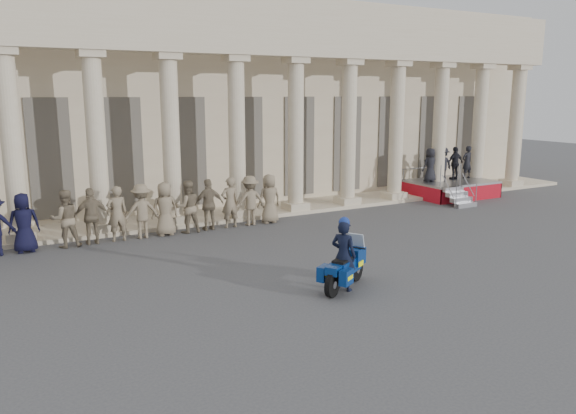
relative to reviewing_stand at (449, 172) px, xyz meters
The scene contains 6 objects.
ground 14.45m from the reviewing_stand, 147.62° to the right, with size 90.00×90.00×0.00m, color #414144.
building 14.43m from the reviewing_stand, 149.95° to the left, with size 40.00×12.50×9.00m.
officer_rank 18.97m from the reviewing_stand, behind, with size 18.58×0.71×1.88m.
reviewing_stand is the anchor object (origin of this frame).
motorcycle 14.42m from the reviewing_stand, 144.39° to the right, with size 1.83×1.36×1.31m.
rider 14.52m from the reviewing_stand, 144.41° to the right, with size 0.71×0.79×1.89m.
Camera 1 is at (-7.36, -11.94, 4.87)m, focal length 35.00 mm.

